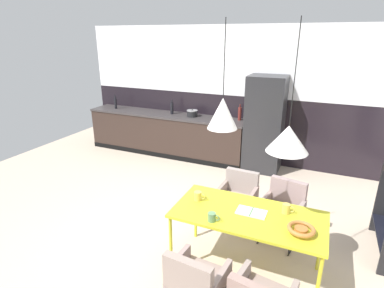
{
  "coord_description": "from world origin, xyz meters",
  "views": [
    {
      "loc": [
        1.69,
        -2.99,
        2.52
      ],
      "look_at": [
        -0.03,
        0.89,
        1.01
      ],
      "focal_mm": 28.73,
      "sensor_mm": 36.0,
      "label": 1
    }
  ],
  "objects_px": {
    "armchair_corner_seat": "(195,277)",
    "mug_white_ceramic": "(212,217)",
    "armchair_facing_counter": "(284,204)",
    "open_book": "(251,212)",
    "refrigerator_column": "(264,124)",
    "cooking_pot": "(192,113)",
    "mug_wide_latte": "(286,209)",
    "dining_table": "(248,217)",
    "bottle_vinegar_dark": "(240,114)",
    "pendant_lamp_over_table_far": "(288,139)",
    "pendant_lamp_over_table_near": "(223,113)",
    "bottle_spice_small": "(172,108)",
    "fruit_bowl": "(301,229)",
    "bottle_oil_tall": "(116,103)",
    "armchair_by_stool": "(239,192)",
    "mug_glass_clear": "(198,196)"
  },
  "relations": [
    {
      "from": "dining_table",
      "to": "armchair_by_stool",
      "type": "bearing_deg",
      "value": 111.04
    },
    {
      "from": "mug_white_ceramic",
      "to": "bottle_spice_small",
      "type": "height_order",
      "value": "bottle_spice_small"
    },
    {
      "from": "armchair_by_stool",
      "to": "mug_glass_clear",
      "type": "relative_size",
      "value": 5.7
    },
    {
      "from": "refrigerator_column",
      "to": "armchair_facing_counter",
      "type": "xyz_separation_m",
      "value": [
        0.71,
        -2.14,
        -0.4
      ]
    },
    {
      "from": "pendant_lamp_over_table_near",
      "to": "armchair_corner_seat",
      "type": "bearing_deg",
      "value": -86.19
    },
    {
      "from": "dining_table",
      "to": "armchair_corner_seat",
      "type": "xyz_separation_m",
      "value": [
        -0.26,
        -0.82,
        -0.2
      ]
    },
    {
      "from": "pendant_lamp_over_table_near",
      "to": "open_book",
      "type": "bearing_deg",
      "value": 7.86
    },
    {
      "from": "fruit_bowl",
      "to": "pendant_lamp_over_table_far",
      "type": "relative_size",
      "value": 0.22
    },
    {
      "from": "pendant_lamp_over_table_near",
      "to": "mug_wide_latte",
      "type": "bearing_deg",
      "value": 15.3
    },
    {
      "from": "armchair_facing_counter",
      "to": "open_book",
      "type": "bearing_deg",
      "value": 81.7
    },
    {
      "from": "mug_white_ceramic",
      "to": "pendant_lamp_over_table_near",
      "type": "relative_size",
      "value": 0.12
    },
    {
      "from": "pendant_lamp_over_table_near",
      "to": "pendant_lamp_over_table_far",
      "type": "relative_size",
      "value": 0.87
    },
    {
      "from": "mug_white_ceramic",
      "to": "pendant_lamp_over_table_far",
      "type": "height_order",
      "value": "pendant_lamp_over_table_far"
    },
    {
      "from": "armchair_corner_seat",
      "to": "cooking_pot",
      "type": "xyz_separation_m",
      "value": [
        -1.68,
        3.75,
        0.48
      ]
    },
    {
      "from": "armchair_corner_seat",
      "to": "pendant_lamp_over_table_near",
      "type": "distance_m",
      "value": 1.54
    },
    {
      "from": "armchair_by_stool",
      "to": "armchair_corner_seat",
      "type": "height_order",
      "value": "same"
    },
    {
      "from": "fruit_bowl",
      "to": "bottle_oil_tall",
      "type": "relative_size",
      "value": 0.8
    },
    {
      "from": "cooking_pot",
      "to": "pendant_lamp_over_table_far",
      "type": "relative_size",
      "value": 0.19
    },
    {
      "from": "mug_glass_clear",
      "to": "mug_white_ceramic",
      "type": "height_order",
      "value": "mug_glass_clear"
    },
    {
      "from": "armchair_corner_seat",
      "to": "mug_white_ceramic",
      "type": "bearing_deg",
      "value": 99.13
    },
    {
      "from": "mug_glass_clear",
      "to": "bottle_vinegar_dark",
      "type": "distance_m",
      "value": 3.04
    },
    {
      "from": "armchair_corner_seat",
      "to": "dining_table",
      "type": "bearing_deg",
      "value": 77.15
    },
    {
      "from": "fruit_bowl",
      "to": "armchair_by_stool",
      "type": "bearing_deg",
      "value": 130.95
    },
    {
      "from": "fruit_bowl",
      "to": "mug_glass_clear",
      "type": "relative_size",
      "value": 1.96
    },
    {
      "from": "fruit_bowl",
      "to": "cooking_pot",
      "type": "relative_size",
      "value": 1.16
    },
    {
      "from": "open_book",
      "to": "armchair_by_stool",
      "type": "bearing_deg",
      "value": 113.22
    },
    {
      "from": "dining_table",
      "to": "bottle_vinegar_dark",
      "type": "height_order",
      "value": "bottle_vinegar_dark"
    },
    {
      "from": "armchair_corner_seat",
      "to": "pendant_lamp_over_table_far",
      "type": "height_order",
      "value": "pendant_lamp_over_table_far"
    },
    {
      "from": "open_book",
      "to": "cooking_pot",
      "type": "height_order",
      "value": "cooking_pot"
    },
    {
      "from": "mug_white_ceramic",
      "to": "refrigerator_column",
      "type": "bearing_deg",
      "value": 92.19
    },
    {
      "from": "armchair_by_stool",
      "to": "cooking_pot",
      "type": "bearing_deg",
      "value": -48.86
    },
    {
      "from": "armchair_by_stool",
      "to": "armchair_corner_seat",
      "type": "distance_m",
      "value": 1.69
    },
    {
      "from": "armchair_facing_counter",
      "to": "mug_wide_latte",
      "type": "xyz_separation_m",
      "value": [
        0.08,
        -0.59,
        0.28
      ]
    },
    {
      "from": "armchair_facing_counter",
      "to": "cooking_pot",
      "type": "bearing_deg",
      "value": -33.15
    },
    {
      "from": "refrigerator_column",
      "to": "fruit_bowl",
      "type": "height_order",
      "value": "refrigerator_column"
    },
    {
      "from": "refrigerator_column",
      "to": "pendant_lamp_over_table_near",
      "type": "xyz_separation_m",
      "value": [
        0.11,
        -2.91,
        0.88
      ]
    },
    {
      "from": "refrigerator_column",
      "to": "armchair_facing_counter",
      "type": "height_order",
      "value": "refrigerator_column"
    },
    {
      "from": "mug_wide_latte",
      "to": "pendant_lamp_over_table_far",
      "type": "bearing_deg",
      "value": -105.93
    },
    {
      "from": "armchair_corner_seat",
      "to": "cooking_pot",
      "type": "bearing_deg",
      "value": 119.13
    },
    {
      "from": "bottle_spice_small",
      "to": "pendant_lamp_over_table_near",
      "type": "relative_size",
      "value": 0.3
    },
    {
      "from": "mug_glass_clear",
      "to": "cooking_pot",
      "type": "xyz_separation_m",
      "value": [
        -1.35,
        2.89,
        0.18
      ]
    },
    {
      "from": "open_book",
      "to": "bottle_vinegar_dark",
      "type": "bearing_deg",
      "value": 108.02
    },
    {
      "from": "mug_wide_latte",
      "to": "pendant_lamp_over_table_far",
      "type": "relative_size",
      "value": 0.11
    },
    {
      "from": "mug_wide_latte",
      "to": "mug_white_ceramic",
      "type": "height_order",
      "value": "mug_wide_latte"
    },
    {
      "from": "fruit_bowl",
      "to": "bottle_oil_tall",
      "type": "bearing_deg",
      "value": 145.64
    },
    {
      "from": "pendant_lamp_over_table_near",
      "to": "dining_table",
      "type": "bearing_deg",
      "value": 2.93
    },
    {
      "from": "armchair_facing_counter",
      "to": "refrigerator_column",
      "type": "bearing_deg",
      "value": -60.62
    },
    {
      "from": "fruit_bowl",
      "to": "mug_glass_clear",
      "type": "bearing_deg",
      "value": 170.92
    },
    {
      "from": "refrigerator_column",
      "to": "cooking_pot",
      "type": "relative_size",
      "value": 8.05
    },
    {
      "from": "armchair_by_stool",
      "to": "mug_glass_clear",
      "type": "bearing_deg",
      "value": 75.71
    }
  ]
}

